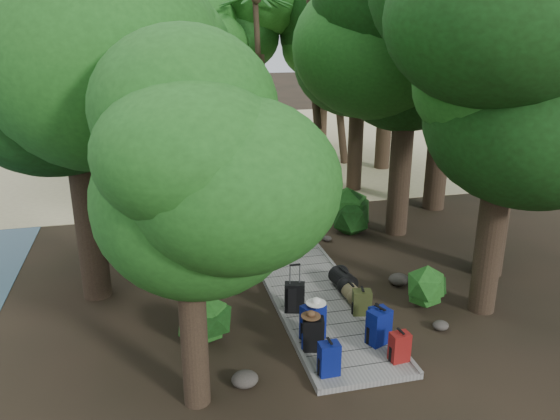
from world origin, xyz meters
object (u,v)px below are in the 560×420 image
object	(u,v)px
backpack_right_b	(379,325)
lone_suitcase_on_sand	(251,177)
backpack_left_c	(313,320)
backpack_right_c	(378,319)
backpack_right_a	(400,345)
duffel_right_khaki	(351,292)
backpack_left_b	(313,332)
kayak	(144,169)
sun_lounger	(313,159)
duffel_right_black	(343,279)
backpack_right_d	(362,301)
backpack_left_a	(329,357)
suitcase_on_boardwalk	(295,297)

from	to	relation	value
backpack_right_b	lone_suitcase_on_sand	world-z (taller)	backpack_right_b
backpack_left_c	backpack_right_c	size ratio (longest dim) A/B	1.33
backpack_left_c	backpack_right_a	xyz separation A→B (m)	(1.34, -1.10, -0.09)
duffel_right_khaki	lone_suitcase_on_sand	bearing A→B (deg)	88.85
backpack_left_c	duffel_right_khaki	bearing A→B (deg)	23.69
duffel_right_khaki	backpack_left_c	bearing A→B (deg)	-137.47
backpack_left_b	lone_suitcase_on_sand	size ratio (longest dim) A/B	1.16
backpack_right_b	backpack_left_c	bearing A→B (deg)	137.32
duffel_right_khaki	backpack_right_c	bearing A→B (deg)	-92.29
lone_suitcase_on_sand	kayak	distance (m)	5.08
backpack_right_a	duffel_right_khaki	bearing A→B (deg)	85.31
duffel_right_khaki	sun_lounger	size ratio (longest dim) A/B	0.28
backpack_right_a	kayak	xyz separation A→B (m)	(-4.50, 15.54, -0.26)
duffel_right_khaki	backpack_right_b	bearing A→B (deg)	-97.06
backpack_right_b	lone_suitcase_on_sand	xyz separation A→B (m)	(-0.26, 11.89, -0.18)
lone_suitcase_on_sand	kayak	bearing A→B (deg)	143.86
backpack_left_c	kayak	size ratio (longest dim) A/B	0.26
backpack_left_c	duffel_right_black	distance (m)	2.39
backpack_right_b	duffel_right_black	distance (m)	2.42
backpack_left_b	sun_lounger	size ratio (longest dim) A/B	0.38
backpack_right_d	sun_lounger	xyz separation A→B (m)	(2.94, 13.10, -0.09)
duffel_right_black	backpack_left_a	bearing A→B (deg)	-123.83
backpack_right_b	backpack_right_c	size ratio (longest dim) A/B	1.28
backpack_right_b	duffel_right_khaki	size ratio (longest dim) A/B	1.46
backpack_left_c	backpack_right_c	xyz separation A→B (m)	(1.35, -0.09, -0.10)
duffel_right_khaki	kayak	world-z (taller)	duffel_right_khaki
backpack_right_d	kayak	xyz separation A→B (m)	(-4.47, 13.74, -0.24)
kayak	backpack_left_c	bearing A→B (deg)	-91.95
lone_suitcase_on_sand	backpack_right_a	bearing A→B (deg)	-88.15
duffel_right_khaki	suitcase_on_boardwalk	size ratio (longest dim) A/B	0.81
backpack_left_c	backpack_left_a	bearing A→B (deg)	-115.11
duffel_right_black	suitcase_on_boardwalk	xyz separation A→B (m)	(-1.41, -0.81, 0.12)
backpack_left_a	lone_suitcase_on_sand	distance (m)	12.67
backpack_left_c	backpack_right_b	size ratio (longest dim) A/B	1.04
backpack_left_c	kayak	distance (m)	14.78
duffel_right_khaki	backpack_right_d	bearing A→B (deg)	-93.83
backpack_left_a	backpack_right_d	xyz separation A→B (m)	(1.38, 1.89, -0.05)
backpack_left_c	lone_suitcase_on_sand	size ratio (longest dim) A/B	1.28
duffel_right_black	lone_suitcase_on_sand	distance (m)	9.49
backpack_left_a	backpack_right_a	distance (m)	1.41
backpack_right_d	sun_lounger	size ratio (longest dim) A/B	0.31
backpack_left_c	backpack_left_b	bearing A→B (deg)	-128.19
sun_lounger	suitcase_on_boardwalk	bearing A→B (deg)	-103.25
backpack_left_b	lone_suitcase_on_sand	xyz separation A→B (m)	(1.05, 11.80, -0.15)
backpack_left_a	duffel_right_khaki	xyz separation A→B (m)	(1.39, 2.55, -0.17)
backpack_right_c	lone_suitcase_on_sand	size ratio (longest dim) A/B	0.97
backpack_right_a	duffel_right_khaki	world-z (taller)	backpack_right_a
kayak	sun_lounger	world-z (taller)	sun_lounger
backpack_left_a	suitcase_on_boardwalk	bearing A→B (deg)	89.07
backpack_right_b	duffel_right_khaki	xyz separation A→B (m)	(0.12, 1.82, -0.21)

